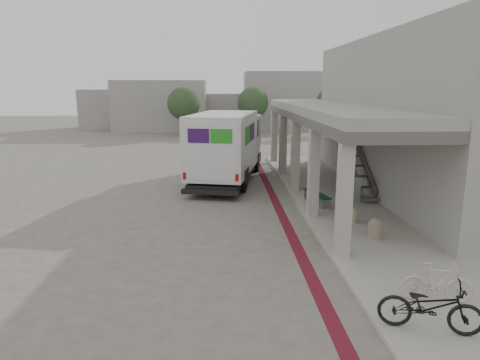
{
  "coord_description": "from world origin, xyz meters",
  "views": [
    {
      "loc": [
        -1.28,
        -14.82,
        4.81
      ],
      "look_at": [
        -0.65,
        -0.13,
        1.6
      ],
      "focal_mm": 32.0,
      "sensor_mm": 36.0,
      "label": 1
    }
  ],
  "objects_px": {
    "bench": "(317,196)",
    "bicycle_black": "(430,306)",
    "bicycle_cream": "(437,282)",
    "fedex_truck": "(227,145)",
    "utility_cabinet": "(354,188)"
  },
  "relations": [
    {
      "from": "bench",
      "to": "utility_cabinet",
      "type": "bearing_deg",
      "value": 3.14
    },
    {
      "from": "fedex_truck",
      "to": "bench",
      "type": "distance_m",
      "value": 6.3
    },
    {
      "from": "fedex_truck",
      "to": "bicycle_cream",
      "type": "height_order",
      "value": "fedex_truck"
    },
    {
      "from": "fedex_truck",
      "to": "bicycle_black",
      "type": "distance_m",
      "value": 14.87
    },
    {
      "from": "bicycle_black",
      "to": "bicycle_cream",
      "type": "distance_m",
      "value": 1.33
    },
    {
      "from": "bench",
      "to": "utility_cabinet",
      "type": "relative_size",
      "value": 1.81
    },
    {
      "from": "bicycle_cream",
      "to": "bench",
      "type": "bearing_deg",
      "value": 17.62
    },
    {
      "from": "bench",
      "to": "bicycle_black",
      "type": "bearing_deg",
      "value": -103.01
    },
    {
      "from": "fedex_truck",
      "to": "utility_cabinet",
      "type": "bearing_deg",
      "value": -28.37
    },
    {
      "from": "bicycle_black",
      "to": "bicycle_cream",
      "type": "height_order",
      "value": "bicycle_black"
    },
    {
      "from": "fedex_truck",
      "to": "bicycle_black",
      "type": "bearing_deg",
      "value": -63.72
    },
    {
      "from": "fedex_truck",
      "to": "bicycle_cream",
      "type": "xyz_separation_m",
      "value": [
        4.45,
        -13.22,
        -1.31
      ]
    },
    {
      "from": "fedex_truck",
      "to": "bicycle_cream",
      "type": "bearing_deg",
      "value": -59.73
    },
    {
      "from": "bench",
      "to": "bicycle_cream",
      "type": "distance_m",
      "value": 8.3
    },
    {
      "from": "utility_cabinet",
      "to": "fedex_truck",
      "type": "bearing_deg",
      "value": 150.62
    }
  ]
}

